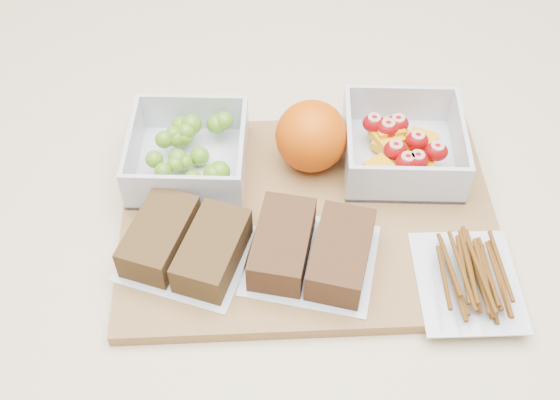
{
  "coord_description": "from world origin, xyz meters",
  "views": [
    {
      "loc": [
        0.01,
        -0.52,
        1.53
      ],
      "look_at": [
        -0.0,
        -0.02,
        0.93
      ],
      "focal_mm": 45.0,
      "sensor_mm": 36.0,
      "label": 1
    }
  ],
  "objects_px": {
    "fruit_container": "(402,147)",
    "grape_container": "(190,152)",
    "sandwich_bag_left": "(186,244)",
    "sandwich_bag_center": "(311,250)",
    "orange": "(311,136)",
    "cutting_board": "(309,217)",
    "pretzel_bag": "(470,275)"
  },
  "relations": [
    {
      "from": "grape_container",
      "to": "pretzel_bag",
      "type": "relative_size",
      "value": 0.99
    },
    {
      "from": "orange",
      "to": "grape_container",
      "type": "bearing_deg",
      "value": -175.12
    },
    {
      "from": "sandwich_bag_center",
      "to": "grape_container",
      "type": "bearing_deg",
      "value": 136.78
    },
    {
      "from": "sandwich_bag_center",
      "to": "cutting_board",
      "type": "bearing_deg",
      "value": 91.96
    },
    {
      "from": "grape_container",
      "to": "pretzel_bag",
      "type": "distance_m",
      "value": 0.34
    },
    {
      "from": "grape_container",
      "to": "sandwich_bag_left",
      "type": "distance_m",
      "value": 0.13
    },
    {
      "from": "orange",
      "to": "fruit_container",
      "type": "bearing_deg",
      "value": 2.32
    },
    {
      "from": "sandwich_bag_left",
      "to": "pretzel_bag",
      "type": "height_order",
      "value": "sandwich_bag_left"
    },
    {
      "from": "cutting_board",
      "to": "sandwich_bag_center",
      "type": "height_order",
      "value": "sandwich_bag_center"
    },
    {
      "from": "pretzel_bag",
      "to": "sandwich_bag_left",
      "type": "bearing_deg",
      "value": 174.78
    },
    {
      "from": "cutting_board",
      "to": "fruit_container",
      "type": "relative_size",
      "value": 3.08
    },
    {
      "from": "sandwich_bag_left",
      "to": "pretzel_bag",
      "type": "distance_m",
      "value": 0.3
    },
    {
      "from": "cutting_board",
      "to": "pretzel_bag",
      "type": "bearing_deg",
      "value": -32.37
    },
    {
      "from": "sandwich_bag_center",
      "to": "pretzel_bag",
      "type": "xyz_separation_m",
      "value": [
        0.16,
        -0.02,
        -0.01
      ]
    },
    {
      "from": "orange",
      "to": "sandwich_bag_left",
      "type": "distance_m",
      "value": 0.19
    },
    {
      "from": "cutting_board",
      "to": "orange",
      "type": "distance_m",
      "value": 0.09
    },
    {
      "from": "grape_container",
      "to": "fruit_container",
      "type": "distance_m",
      "value": 0.25
    },
    {
      "from": "cutting_board",
      "to": "orange",
      "type": "xyz_separation_m",
      "value": [
        0.0,
        0.08,
        0.05
      ]
    },
    {
      "from": "grape_container",
      "to": "sandwich_bag_left",
      "type": "height_order",
      "value": "grape_container"
    },
    {
      "from": "sandwich_bag_left",
      "to": "orange",
      "type": "bearing_deg",
      "value": 46.86
    },
    {
      "from": "cutting_board",
      "to": "orange",
      "type": "relative_size",
      "value": 4.99
    },
    {
      "from": "grape_container",
      "to": "orange",
      "type": "relative_size",
      "value": 1.58
    },
    {
      "from": "pretzel_bag",
      "to": "grape_container",
      "type": "bearing_deg",
      "value": 152.95
    },
    {
      "from": "sandwich_bag_left",
      "to": "sandwich_bag_center",
      "type": "relative_size",
      "value": 1.02
    },
    {
      "from": "fruit_container",
      "to": "orange",
      "type": "bearing_deg",
      "value": -177.68
    },
    {
      "from": "cutting_board",
      "to": "orange",
      "type": "height_order",
      "value": "orange"
    },
    {
      "from": "fruit_container",
      "to": "sandwich_bag_center",
      "type": "xyz_separation_m",
      "value": [
        -0.11,
        -0.15,
        -0.0
      ]
    },
    {
      "from": "fruit_container",
      "to": "grape_container",
      "type": "bearing_deg",
      "value": -176.22
    },
    {
      "from": "fruit_container",
      "to": "cutting_board",
      "type": "bearing_deg",
      "value": -142.72
    },
    {
      "from": "cutting_board",
      "to": "pretzel_bag",
      "type": "relative_size",
      "value": 3.13
    },
    {
      "from": "fruit_container",
      "to": "pretzel_bag",
      "type": "distance_m",
      "value": 0.18
    },
    {
      "from": "cutting_board",
      "to": "sandwich_bag_center",
      "type": "bearing_deg",
      "value": -92.19
    }
  ]
}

